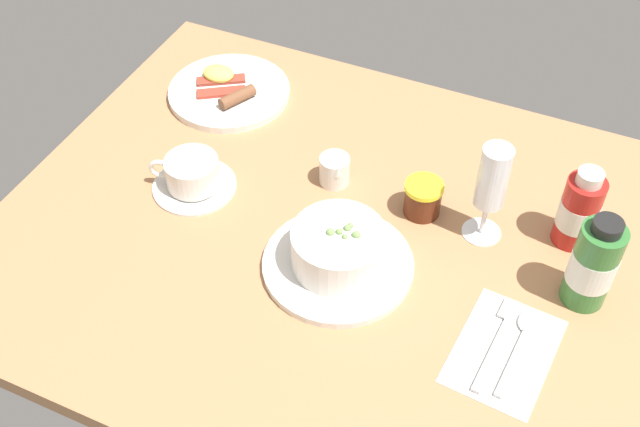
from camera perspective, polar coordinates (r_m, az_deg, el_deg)
The scene contains 10 objects.
ground_plane at distance 122.96cm, azimuth 2.41°, elevation -2.34°, with size 110.00×84.00×3.00cm, color #A8754C.
porridge_bowl at distance 115.42cm, azimuth 1.33°, elevation -2.77°, with size 22.53×22.53×8.25cm.
cutlery_setting at distance 111.95cm, azimuth 13.21°, elevation -9.42°, with size 13.98×18.86×0.90cm.
coffee_cup at distance 129.59cm, azimuth -9.17°, elevation 2.77°, with size 13.77×13.71×5.76cm.
creamer_jug at distance 128.94cm, azimuth 1.06°, elevation 3.14°, with size 5.14×5.78×5.59cm.
wine_glass at distance 117.65cm, azimuth 12.28°, elevation 2.22°, with size 6.08×6.08×17.10cm.
jam_jar at distance 124.79cm, azimuth 7.42°, elevation 1.10°, with size 6.14×6.14×5.83cm.
sauce_bottle_red at distance 123.39cm, azimuth 18.15°, elevation 0.21°, with size 5.97×5.97×13.95cm.
sauce_bottle_green at distance 115.31cm, azimuth 19.08°, elevation -3.49°, with size 6.44×6.44×15.65cm.
breakfast_plate at distance 148.79cm, azimuth -6.62°, elevation 8.79°, with size 22.40×22.40×3.70cm.
Camera 1 is at (28.68, -76.45, 90.44)cm, focal length 44.44 mm.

